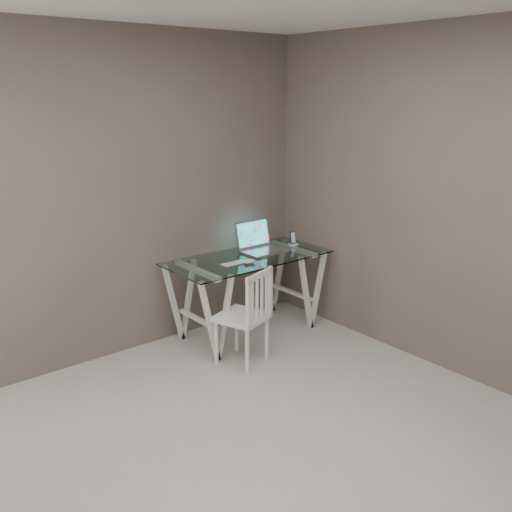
% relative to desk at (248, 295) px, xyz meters
% --- Properties ---
extents(room, '(4.50, 4.52, 2.71)m').
position_rel_desk_xyz_m(room, '(-1.25, -1.83, 1.33)').
color(room, '#B1AFAA').
rests_on(room, ground).
extents(desk, '(1.50, 0.70, 0.75)m').
position_rel_desk_xyz_m(desk, '(0.00, 0.00, 0.00)').
color(desk, silver).
rests_on(desk, ground).
extents(chair, '(0.48, 0.48, 0.82)m').
position_rel_desk_xyz_m(chair, '(-0.38, -0.49, 0.07)').
color(chair, white).
rests_on(chair, ground).
extents(laptop, '(0.39, 0.34, 0.28)m').
position_rel_desk_xyz_m(laptop, '(0.22, 0.10, 0.43)').
color(laptop, silver).
rests_on(laptop, desk).
extents(keyboard, '(0.25, 0.11, 0.01)m').
position_rel_desk_xyz_m(keyboard, '(-0.23, -0.09, 0.37)').
color(keyboard, silver).
rests_on(keyboard, desk).
extents(mouse, '(0.11, 0.07, 0.04)m').
position_rel_desk_xyz_m(mouse, '(-0.11, -0.16, 0.38)').
color(mouse, white).
rests_on(mouse, desk).
extents(phone_dock, '(0.07, 0.07, 0.13)m').
position_rel_desk_xyz_m(phone_dock, '(0.60, 0.04, 0.40)').
color(phone_dock, white).
rests_on(phone_dock, desk).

